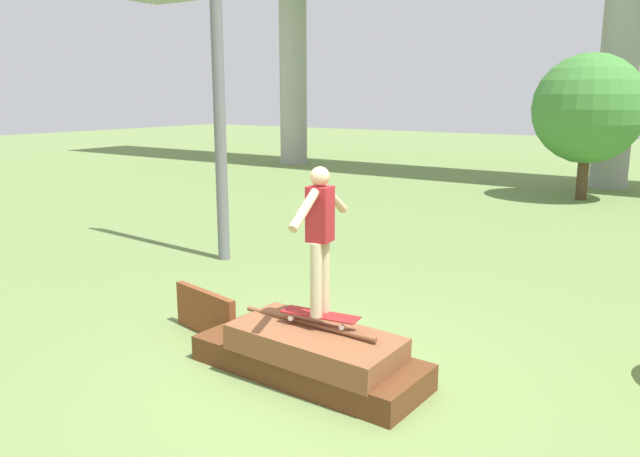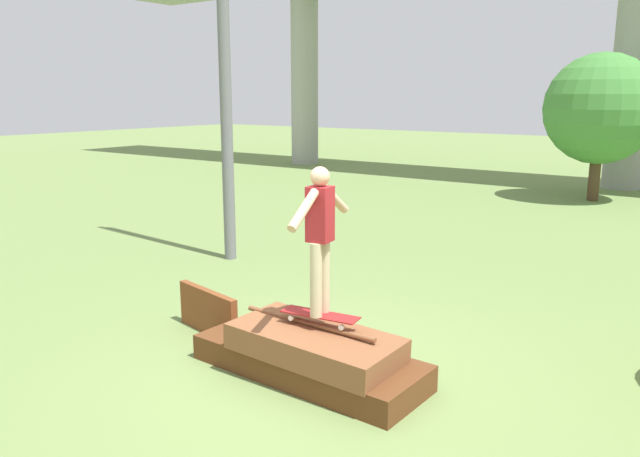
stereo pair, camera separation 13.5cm
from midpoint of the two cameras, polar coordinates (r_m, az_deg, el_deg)
The scene contains 6 objects.
ground_plane at distance 6.59m, azimuth -1.68°, elevation -13.16°, with size 80.00×80.00×0.00m, color olive.
scrap_pile at distance 6.43m, azimuth -1.46°, elevation -11.49°, with size 2.50×1.01×0.58m.
scrap_plank_loose at distance 7.63m, azimuth -10.95°, elevation -7.56°, with size 1.09×0.30×0.54m.
skateboard at distance 6.29m, azimuth -0.62°, elevation -7.93°, with size 0.83×0.33×0.09m.
skater at distance 6.05m, azimuth -0.64°, elevation -0.27°, with size 0.25×1.15×1.48m.
tree_behind_left at distance 18.28m, azimuth 23.14°, elevation 10.03°, with size 2.91×2.91×3.91m.
Camera 1 is at (3.46, -4.84, 2.82)m, focal length 35.00 mm.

